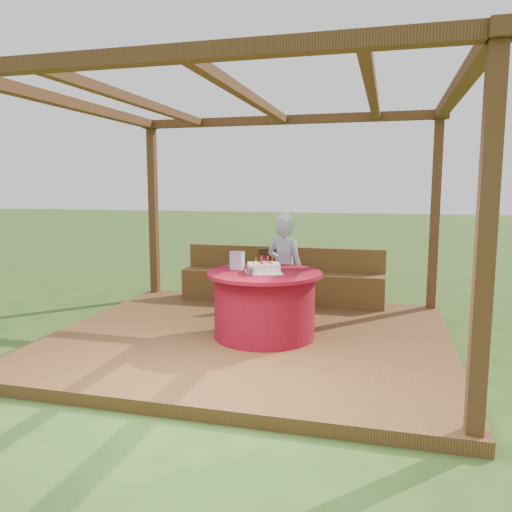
{
  "coord_description": "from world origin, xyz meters",
  "views": [
    {
      "loc": [
        1.5,
        -5.42,
        1.82
      ],
      "look_at": [
        0.0,
        0.25,
        1.0
      ],
      "focal_mm": 35.0,
      "sensor_mm": 36.0,
      "label": 1
    }
  ],
  "objects_px": {
    "elderly_woman": "(285,268)",
    "birthday_cake": "(264,268)",
    "gift_bag": "(237,260)",
    "table": "(264,304)",
    "drinking_glass": "(250,272)",
    "bench": "(281,284)",
    "chair": "(274,276)"
  },
  "relations": [
    {
      "from": "elderly_woman",
      "to": "birthday_cake",
      "type": "height_order",
      "value": "elderly_woman"
    },
    {
      "from": "birthday_cake",
      "to": "gift_bag",
      "type": "distance_m",
      "value": 0.37
    },
    {
      "from": "table",
      "to": "drinking_glass",
      "type": "xyz_separation_m",
      "value": [
        -0.1,
        -0.27,
        0.41
      ]
    },
    {
      "from": "bench",
      "to": "gift_bag",
      "type": "distance_m",
      "value": 1.81
    },
    {
      "from": "elderly_woman",
      "to": "chair",
      "type": "bearing_deg",
      "value": 113.62
    },
    {
      "from": "table",
      "to": "chair",
      "type": "relative_size",
      "value": 1.55
    },
    {
      "from": "birthday_cake",
      "to": "gift_bag",
      "type": "height_order",
      "value": "gift_bag"
    },
    {
      "from": "chair",
      "to": "elderly_woman",
      "type": "bearing_deg",
      "value": -66.38
    },
    {
      "from": "chair",
      "to": "elderly_woman",
      "type": "height_order",
      "value": "elderly_woman"
    },
    {
      "from": "birthday_cake",
      "to": "chair",
      "type": "bearing_deg",
      "value": 98.23
    },
    {
      "from": "bench",
      "to": "table",
      "type": "bearing_deg",
      "value": -84.17
    },
    {
      "from": "elderly_woman",
      "to": "gift_bag",
      "type": "relative_size",
      "value": 6.6
    },
    {
      "from": "bench",
      "to": "chair",
      "type": "relative_size",
      "value": 3.59
    },
    {
      "from": "bench",
      "to": "table",
      "type": "xyz_separation_m",
      "value": [
        0.18,
        -1.78,
        0.12
      ]
    },
    {
      "from": "table",
      "to": "chair",
      "type": "bearing_deg",
      "value": 98.47
    },
    {
      "from": "chair",
      "to": "birthday_cake",
      "type": "relative_size",
      "value": 1.66
    },
    {
      "from": "elderly_woman",
      "to": "gift_bag",
      "type": "bearing_deg",
      "value": -126.85
    },
    {
      "from": "table",
      "to": "gift_bag",
      "type": "xyz_separation_m",
      "value": [
        -0.34,
        0.08,
        0.47
      ]
    },
    {
      "from": "gift_bag",
      "to": "drinking_glass",
      "type": "distance_m",
      "value": 0.43
    },
    {
      "from": "table",
      "to": "elderly_woman",
      "type": "bearing_deg",
      "value": 81.71
    },
    {
      "from": "elderly_woman",
      "to": "drinking_glass",
      "type": "bearing_deg",
      "value": -101.59
    },
    {
      "from": "elderly_woman",
      "to": "birthday_cake",
      "type": "xyz_separation_m",
      "value": [
        -0.1,
        -0.71,
        0.11
      ]
    },
    {
      "from": "chair",
      "to": "birthday_cake",
      "type": "xyz_separation_m",
      "value": [
        0.2,
        -1.39,
        0.35
      ]
    },
    {
      "from": "birthday_cake",
      "to": "drinking_glass",
      "type": "bearing_deg",
      "value": -112.55
    },
    {
      "from": "gift_bag",
      "to": "drinking_glass",
      "type": "relative_size",
      "value": 2.43
    },
    {
      "from": "drinking_glass",
      "to": "birthday_cake",
      "type": "bearing_deg",
      "value": 67.45
    },
    {
      "from": "birthday_cake",
      "to": "drinking_glass",
      "type": "xyz_separation_m",
      "value": [
        -0.1,
        -0.23,
        -0.01
      ]
    },
    {
      "from": "table",
      "to": "elderly_woman",
      "type": "height_order",
      "value": "elderly_woman"
    },
    {
      "from": "chair",
      "to": "elderly_woman",
      "type": "xyz_separation_m",
      "value": [
        0.3,
        -0.68,
        0.24
      ]
    },
    {
      "from": "bench",
      "to": "drinking_glass",
      "type": "distance_m",
      "value": 2.12
    },
    {
      "from": "bench",
      "to": "chair",
      "type": "height_order",
      "value": "chair"
    },
    {
      "from": "table",
      "to": "elderly_woman",
      "type": "distance_m",
      "value": 0.74
    }
  ]
}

